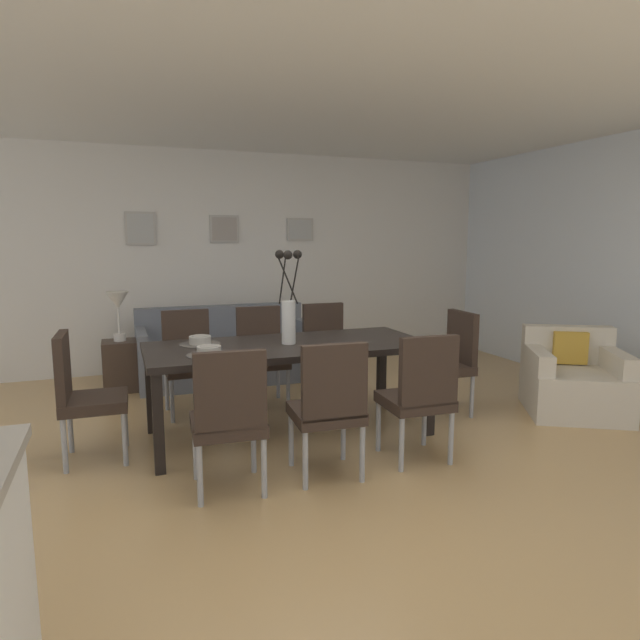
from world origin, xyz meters
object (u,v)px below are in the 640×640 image
at_px(dining_chair_near_left, 229,414).
at_px(dining_chair_mid_left, 420,391).
at_px(side_table, 121,366).
at_px(armchair, 574,381).
at_px(framed_picture_center, 224,229).
at_px(bowl_near_right, 200,339).
at_px(centerpiece_vase, 288,308).
at_px(dining_chair_head_west, 82,391).
at_px(sofa, 227,354).
at_px(bowl_near_left, 209,350).
at_px(dining_chair_far_right, 261,351).
at_px(table_lamp, 118,305).
at_px(dining_chair_near_right, 188,356).
at_px(framed_picture_left, 140,228).
at_px(dining_chair_head_east, 450,357).
at_px(dining_chair_mid_right, 327,345).
at_px(dining_table, 289,352).
at_px(dining_chair_far_left, 329,403).
at_px(framed_picture_right, 300,229).

relative_size(dining_chair_near_left, dining_chair_mid_left, 1.00).
distance_m(side_table, armchair, 4.42).
distance_m(armchair, framed_picture_center, 4.15).
bearing_deg(side_table, bowl_near_right, -70.09).
relative_size(centerpiece_vase, side_table, 1.41).
distance_m(dining_chair_head_west, sofa, 2.37).
xyz_separation_m(centerpiece_vase, bowl_near_left, (-0.66, -0.22, -0.24)).
bearing_deg(dining_chair_near_left, dining_chair_mid_left, 0.74).
bearing_deg(dining_chair_far_right, side_table, 142.61).
distance_m(dining_chair_mid_left, table_lamp, 3.34).
height_order(dining_chair_near_right, sofa, dining_chair_near_right).
xyz_separation_m(armchair, framed_picture_center, (-2.58, 2.94, 1.39)).
distance_m(dining_chair_near_left, framed_picture_left, 3.65).
relative_size(dining_chair_near_left, dining_chair_far_right, 1.00).
height_order(side_table, armchair, armchair).
relative_size(dining_chair_head_east, armchair, 0.84).
bearing_deg(dining_chair_near_right, dining_chair_mid_right, 1.43).
bearing_deg(dining_chair_head_west, sofa, 54.18).
relative_size(dining_table, framed_picture_center, 6.32).
xyz_separation_m(dining_chair_mid_right, sofa, (-0.82, 1.00, -0.23)).
bearing_deg(centerpiece_vase, framed_picture_center, 90.02).
bearing_deg(bowl_near_right, side_table, 109.91).
distance_m(dining_chair_mid_left, armchair, 1.96).
xyz_separation_m(centerpiece_vase, side_table, (-1.25, 1.84, -0.76)).
bearing_deg(dining_chair_far_right, bowl_near_right, -134.67).
bearing_deg(armchair, table_lamp, 149.91).
xyz_separation_m(dining_chair_near_right, framed_picture_center, (0.68, 1.69, 1.17)).
xyz_separation_m(dining_chair_head_east, bowl_near_left, (-2.17, -0.22, 0.27)).
height_order(dining_chair_near_left, dining_chair_far_left, same).
height_order(framed_picture_left, framed_picture_right, framed_picture_left).
height_order(dining_chair_near_left, side_table, dining_chair_near_left).
distance_m(dining_chair_far_left, dining_chair_head_west, 1.75).
relative_size(dining_chair_far_left, dining_chair_head_west, 1.00).
relative_size(framed_picture_center, framed_picture_right, 1.01).
relative_size(dining_chair_mid_right, dining_chair_head_east, 1.00).
xyz_separation_m(dining_chair_head_west, dining_chair_head_east, (3.03, 0.01, 0.00)).
relative_size(side_table, armchair, 0.48).
height_order(dining_chair_head_east, table_lamp, table_lamp).
bearing_deg(dining_chair_far_right, dining_chair_head_west, -149.60).
height_order(dining_chair_far_left, dining_chair_mid_left, same).
bearing_deg(framed_picture_left, framed_picture_center, 0.00).
bearing_deg(bowl_near_right, centerpiece_vase, -17.94).
relative_size(dining_chair_far_right, framed_picture_right, 2.67).
xyz_separation_m(dining_chair_head_west, sofa, (1.38, 1.91, -0.23)).
height_order(dining_chair_near_right, side_table, dining_chair_near_right).
bearing_deg(dining_chair_head_east, framed_picture_left, 134.00).
xyz_separation_m(dining_chair_near_left, dining_chair_near_right, (-0.02, 1.75, 0.00)).
distance_m(dining_chair_mid_left, bowl_near_right, 1.74).
height_order(dining_chair_far_right, armchair, dining_chair_far_right).
relative_size(dining_chair_near_left, framed_picture_right, 2.67).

